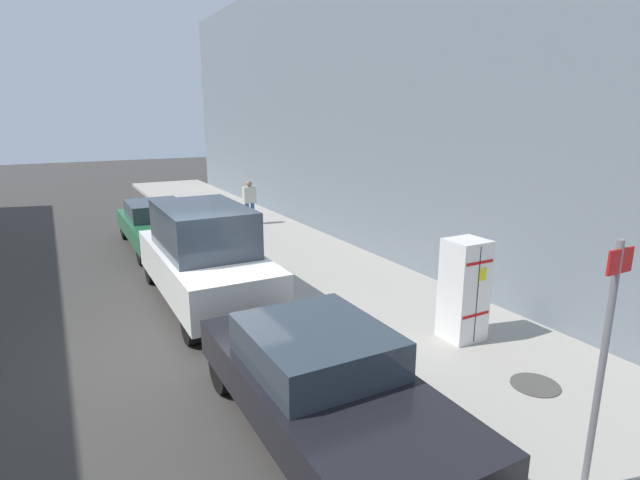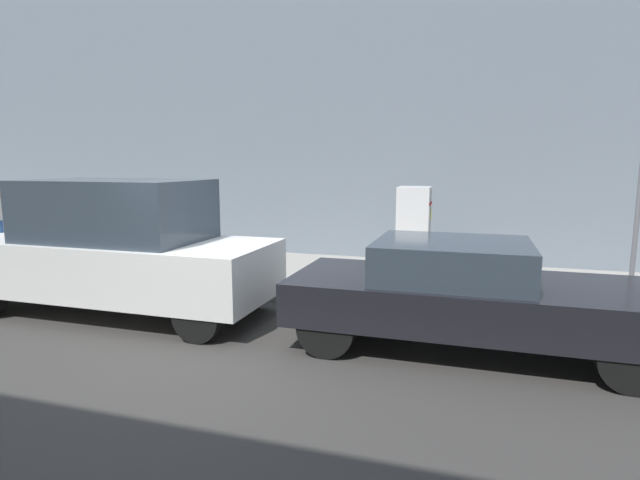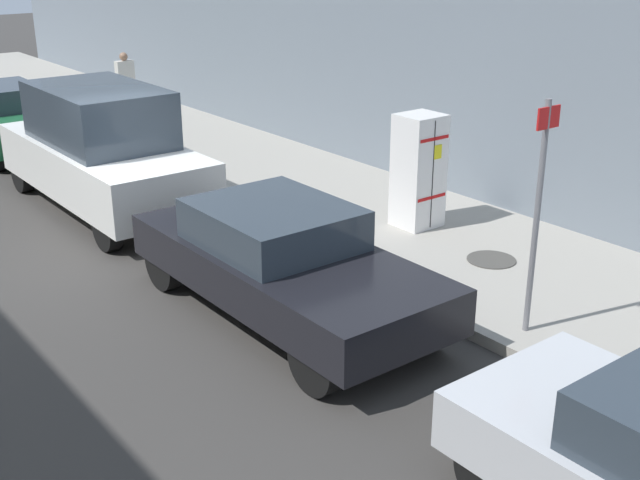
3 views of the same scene
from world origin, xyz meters
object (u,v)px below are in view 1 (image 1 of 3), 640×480
Objects in this scene: pedestrian_walking_far at (250,200)px; parked_van_white at (204,255)px; parked_sedan_dark at (323,382)px; street_sign_post at (603,360)px; discarded_refrigerator at (464,290)px; parked_sedan_green at (157,224)px.

parked_van_white reaches higher than pedestrian_walking_far.
parked_sedan_dark is at bearing 90.00° from parked_van_white.
pedestrian_walking_far is at bearing -96.55° from street_sign_post.
discarded_refrigerator is 5.44m from parked_van_white.
pedestrian_walking_far is at bearing -106.35° from parked_sedan_dark.
pedestrian_walking_far is 12.30m from parked_sedan_dark.
discarded_refrigerator is 1.14× the size of pedestrian_walking_far.
parked_van_white is (-0.00, 5.33, 0.33)m from parked_sedan_green.
parked_van_white is at bearing -76.58° from street_sign_post.
discarded_refrigerator is 10.73m from pedestrian_walking_far.
street_sign_post reaches higher than parked_sedan_green.
parked_sedan_dark is (0.00, 10.66, 0.02)m from parked_sedan_green.
discarded_refrigerator is 0.65× the size of street_sign_post.
parked_van_white reaches higher than parked_sedan_green.
parked_van_white is at bearing -90.00° from parked_sedan_dark.
street_sign_post is 7.93m from parked_van_white.
street_sign_post is at bearing 103.42° from parked_van_white.
street_sign_post reaches higher than pedestrian_walking_far.
parked_van_white is 5.34m from parked_sedan_dark.
parked_van_white is 1.08× the size of parked_sedan_dark.
street_sign_post is 3.14m from parked_sedan_dark.
discarded_refrigerator is at bearing 109.48° from parked_sedan_green.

